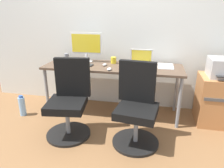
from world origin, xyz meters
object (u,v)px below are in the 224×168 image
(desktop_monitor, at_px, (86,45))
(coffee_mug, at_px, (113,60))
(office_chair_right, at_px, (137,108))
(side_cabinet, at_px, (218,100))
(open_laptop, at_px, (141,62))
(water_bottle_on_floor, at_px, (22,106))
(office_chair_left, at_px, (69,102))

(desktop_monitor, relative_size, coffee_mug, 5.22)
(office_chair_right, xyz_separation_m, side_cabinet, (1.04, 0.65, -0.09))
(side_cabinet, height_order, open_laptop, open_laptop)
(water_bottle_on_floor, bearing_deg, office_chair_right, -9.68)
(water_bottle_on_floor, distance_m, desktop_monitor, 1.29)
(open_laptop, bearing_deg, desktop_monitor, 174.82)
(water_bottle_on_floor, height_order, desktop_monitor, desktop_monitor)
(office_chair_left, distance_m, side_cabinet, 1.97)
(office_chair_right, relative_size, water_bottle_on_floor, 3.03)
(office_chair_right, distance_m, coffee_mug, 0.96)
(office_chair_left, relative_size, water_bottle_on_floor, 3.03)
(side_cabinet, distance_m, open_laptop, 1.16)
(water_bottle_on_floor, bearing_deg, side_cabinet, 7.63)
(office_chair_left, distance_m, office_chair_right, 0.82)
(side_cabinet, distance_m, desktop_monitor, 1.99)
(office_chair_right, bearing_deg, open_laptop, 92.00)
(office_chair_left, height_order, side_cabinet, office_chair_left)
(desktop_monitor, xyz_separation_m, open_laptop, (0.81, -0.07, -0.20))
(open_laptop, bearing_deg, coffee_mug, 172.19)
(side_cabinet, relative_size, open_laptop, 2.12)
(office_chair_right, relative_size, coffee_mug, 10.22)
(office_chair_left, xyz_separation_m, open_laptop, (0.79, 0.73, 0.36))
(office_chair_right, distance_m, open_laptop, 0.81)
(office_chair_right, bearing_deg, water_bottle_on_floor, 170.32)
(side_cabinet, bearing_deg, office_chair_right, -147.89)
(desktop_monitor, bearing_deg, side_cabinet, -4.49)
(coffee_mug, bearing_deg, office_chair_right, -61.43)
(office_chair_right, xyz_separation_m, desktop_monitor, (-0.84, 0.80, 0.56))
(office_chair_right, distance_m, side_cabinet, 1.23)
(office_chair_right, height_order, coffee_mug, office_chair_right)
(office_chair_left, distance_m, water_bottle_on_floor, 0.96)
(office_chair_left, distance_m, desktop_monitor, 0.97)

